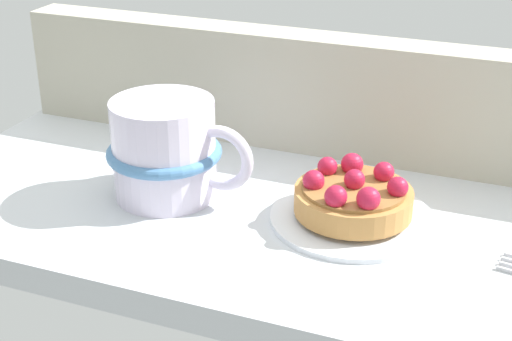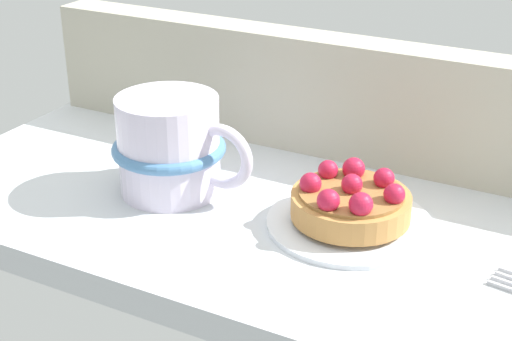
# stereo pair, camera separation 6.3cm
# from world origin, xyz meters

# --- Properties ---
(ground_plane) EXTENTS (0.69, 0.31, 0.02)m
(ground_plane) POSITION_xyz_m (0.00, 0.00, -0.01)
(ground_plane) COLOR silver
(window_rail_back) EXTENTS (0.68, 0.04, 0.11)m
(window_rail_back) POSITION_xyz_m (0.00, 0.13, 0.06)
(window_rail_back) COLOR #B2AD99
(window_rail_back) RESTS_ON ground_plane
(dessert_plate) EXTENTS (0.13, 0.13, 0.01)m
(dessert_plate) POSITION_xyz_m (0.04, -0.00, 0.00)
(dessert_plate) COLOR silver
(dessert_plate) RESTS_ON ground_plane
(raspberry_tart) EXTENTS (0.10, 0.10, 0.04)m
(raspberry_tart) POSITION_xyz_m (0.04, -0.00, 0.02)
(raspberry_tart) COLOR #B77F42
(raspberry_tart) RESTS_ON dessert_plate
(coffee_mug) EXTENTS (0.13, 0.10, 0.09)m
(coffee_mug) POSITION_xyz_m (-0.12, -0.01, 0.04)
(coffee_mug) COLOR silver
(coffee_mug) RESTS_ON ground_plane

